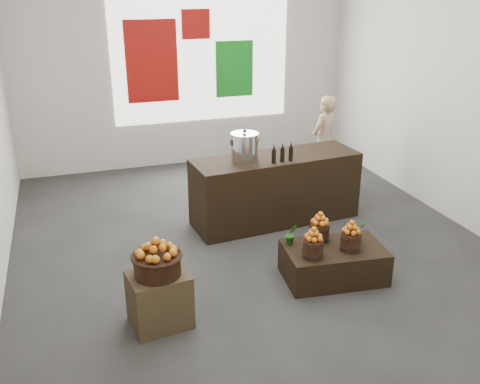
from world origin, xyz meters
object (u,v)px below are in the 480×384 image
object	(u,v)px
stock_pot_left	(245,148)
wicker_basket	(157,265)
display_table	(334,263)
shopper	(324,141)
counter	(275,189)
crate	(160,299)

from	to	relation	value
stock_pot_left	wicker_basket	bearing A→B (deg)	-128.85
display_table	shopper	bearing A→B (deg)	72.23
display_table	counter	world-z (taller)	counter
display_table	stock_pot_left	size ratio (longest dim) A/B	3.12
wicker_basket	counter	size ratio (longest dim) A/B	0.19
display_table	stock_pot_left	xyz separation A→B (m)	(-0.52, 1.66, 0.95)
counter	shopper	distance (m)	1.73
display_table	shopper	distance (m)	3.13
crate	display_table	size ratio (longest dim) A/B	0.50
display_table	crate	bearing A→B (deg)	-166.78
wicker_basket	shopper	bearing A→B (deg)	42.83
crate	wicker_basket	size ratio (longest dim) A/B	1.25
counter	stock_pot_left	world-z (taller)	stock_pot_left
crate	wicker_basket	bearing A→B (deg)	0.00
crate	wicker_basket	xyz separation A→B (m)	(0.00, 0.00, 0.39)
counter	shopper	xyz separation A→B (m)	(1.29, 1.12, 0.27)
crate	display_table	world-z (taller)	crate
crate	counter	world-z (taller)	counter
wicker_basket	shopper	world-z (taller)	shopper
shopper	crate	bearing A→B (deg)	11.40
display_table	stock_pot_left	distance (m)	1.98
counter	stock_pot_left	bearing A→B (deg)	180.00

